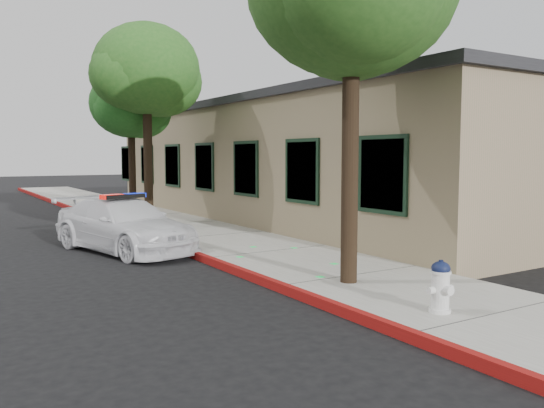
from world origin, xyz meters
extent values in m
plane|color=black|center=(0.00, 0.00, 0.00)|extent=(120.00, 120.00, 0.00)
cube|color=gray|center=(1.60, 3.00, 0.07)|extent=(3.20, 60.00, 0.15)
cube|color=#9C1211|center=(0.06, 3.00, 0.08)|extent=(0.14, 60.00, 0.16)
cube|color=#8A715A|center=(6.70, 9.00, 2.00)|extent=(7.00, 20.00, 4.00)
cube|color=black|center=(6.70, 9.00, 4.12)|extent=(7.30, 20.30, 0.24)
cube|color=black|center=(3.17, 1.00, 1.95)|extent=(0.08, 1.48, 1.68)
cube|color=black|center=(3.17, 4.00, 1.95)|extent=(0.08, 1.48, 1.68)
cube|color=black|center=(3.17, 7.00, 1.95)|extent=(0.08, 1.48, 1.68)
cube|color=black|center=(3.17, 10.00, 1.95)|extent=(0.08, 1.48, 1.68)
cube|color=black|center=(3.17, 13.00, 1.95)|extent=(0.08, 1.48, 1.68)
cube|color=black|center=(3.17, 16.00, 1.95)|extent=(0.08, 1.48, 1.68)
cube|color=black|center=(3.17, 19.00, 1.95)|extent=(0.08, 1.48, 1.68)
imported|color=silver|center=(-1.02, 5.60, 0.65)|extent=(2.95, 4.81, 1.30)
cube|color=black|center=(-1.02, 5.60, 1.36)|extent=(1.23, 0.59, 0.10)
cube|color=red|center=(-1.33, 5.51, 1.37)|extent=(0.57, 0.37, 0.11)
cube|color=#0B21C3|center=(-0.71, 5.68, 1.37)|extent=(0.57, 0.37, 0.11)
cylinder|color=silver|center=(1.02, -2.54, 0.18)|extent=(0.31, 0.31, 0.05)
cylinder|color=silver|center=(1.02, -2.54, 0.45)|extent=(0.25, 0.25, 0.50)
cylinder|color=silver|center=(1.02, -2.54, 0.72)|extent=(0.29, 0.29, 0.04)
ellipsoid|color=#0E1636|center=(1.02, -2.54, 0.78)|extent=(0.26, 0.26, 0.20)
cylinder|color=#0E1636|center=(1.02, -2.54, 0.87)|extent=(0.06, 0.06, 0.05)
cylinder|color=silver|center=(0.86, -2.52, 0.48)|extent=(0.12, 0.11, 0.10)
cylinder|color=silver|center=(1.17, -2.56, 0.48)|extent=(0.12, 0.11, 0.10)
cylinder|color=silver|center=(1.00, -2.69, 0.50)|extent=(0.14, 0.12, 0.13)
cylinder|color=black|center=(1.12, -0.40, 2.16)|extent=(0.29, 0.29, 4.02)
ellipsoid|color=#234E18|center=(1.52, 0.12, 4.84)|extent=(2.68, 2.68, 2.28)
cylinder|color=black|center=(0.70, 8.72, 2.09)|extent=(0.27, 0.27, 3.87)
ellipsoid|color=#20561A|center=(0.70, 8.72, 4.96)|extent=(3.24, 3.24, 2.76)
ellipsoid|color=#20561A|center=(1.19, 8.89, 4.65)|extent=(2.62, 2.62, 2.22)
ellipsoid|color=#20561A|center=(0.24, 8.64, 4.75)|extent=(2.51, 2.51, 2.13)
cylinder|color=black|center=(0.70, 10.30, 1.70)|extent=(0.23, 0.23, 3.11)
ellipsoid|color=#1B5219|center=(0.70, 10.30, 4.06)|extent=(2.66, 2.66, 2.26)
ellipsoid|color=#1B5219|center=(1.11, 10.55, 3.79)|extent=(2.04, 2.04, 1.74)
ellipsoid|color=#1B5219|center=(0.48, 10.00, 3.88)|extent=(2.13, 2.13, 1.81)
camera|label=1|loc=(-5.03, -7.84, 2.36)|focal=36.75mm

